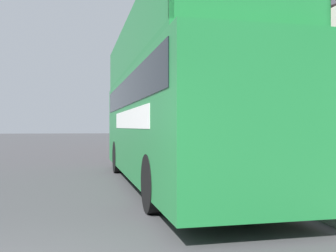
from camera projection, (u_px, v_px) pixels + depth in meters
The scene contains 7 objects.
ground_plane at pixel (80, 152), 24.31m from camera, with size 144.00×144.00×0.00m, color #3D3D3F.
sidewalk at pixel (196, 153), 22.54m from camera, with size 3.91×108.00×0.14m.
brick_terrace_rear at pixel (255, 78), 26.66m from camera, with size 6.00×20.17×9.77m.
tour_bus at pixel (171, 114), 10.62m from camera, with size 3.01×10.91×4.32m.
parked_car_ahead_of_bus at pixel (149, 145), 19.55m from camera, with size 1.97×4.06×1.36m.
lamp_post_nearest at pixel (293, 57), 8.67m from camera, with size 0.35×0.35×4.28m.
lamp_post_second at pixel (192, 87), 16.95m from camera, with size 0.35×0.35×4.57m.
Camera 1 is at (1.03, -3.89, 1.57)m, focal length 42.00 mm.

